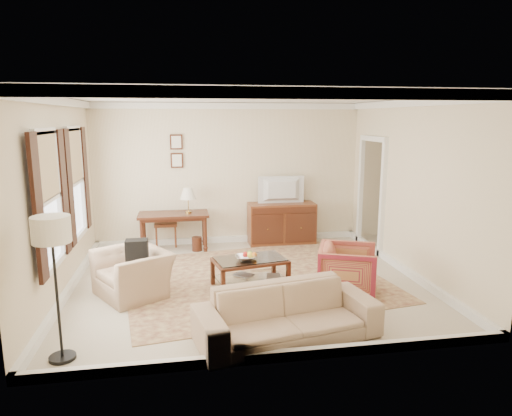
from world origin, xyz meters
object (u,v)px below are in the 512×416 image
object	(u,v)px
tv	(282,181)
club_armchair	(133,266)
coffee_table	(250,265)
writing_desk	(174,219)
sideboard	(282,223)
sofa	(287,305)
striped_armchair	(348,268)

from	to	relation	value
tv	club_armchair	xyz separation A→B (m)	(-2.80, -2.44, -0.86)
coffee_table	club_armchair	distance (m)	1.76
writing_desk	coffee_table	bearing A→B (deg)	-62.80
sideboard	sofa	xyz separation A→B (m)	(-0.87, -4.18, -0.00)
club_armchair	sofa	distance (m)	2.58
sideboard	sofa	world-z (taller)	sideboard
sideboard	coffee_table	xyz separation A→B (m)	(-1.05, -2.43, -0.07)
sofa	writing_desk	bearing A→B (deg)	97.57
coffee_table	sofa	size ratio (longest dim) A/B	0.56
tv	sofa	xyz separation A→B (m)	(-0.87, -4.16, -0.89)
coffee_table	club_armchair	world-z (taller)	club_armchair
writing_desk	sofa	size ratio (longest dim) A/B	0.63
writing_desk	striped_armchair	bearing A→B (deg)	-48.01
sideboard	club_armchair	world-z (taller)	club_armchair
club_armchair	sofa	size ratio (longest dim) A/B	0.48
writing_desk	tv	world-z (taller)	tv
club_armchair	tv	bearing A→B (deg)	99.55
tv	striped_armchair	distance (m)	3.11
writing_desk	club_armchair	bearing A→B (deg)	-104.12
sideboard	sofa	distance (m)	4.27
tv	club_armchair	size ratio (longest dim) A/B	0.89
sideboard	writing_desk	bearing A→B (deg)	-176.27
sideboard	tv	size ratio (longest dim) A/B	1.51
writing_desk	tv	size ratio (longest dim) A/B	1.49
tv	club_armchair	distance (m)	3.81
writing_desk	sideboard	bearing A→B (deg)	3.73
coffee_table	sofa	world-z (taller)	sofa
sideboard	club_armchair	xyz separation A→B (m)	(-2.80, -2.46, 0.03)
writing_desk	sideboard	distance (m)	2.24
tv	sideboard	bearing A→B (deg)	-90.00
striped_armchair	sofa	world-z (taller)	sofa
writing_desk	striped_armchair	world-z (taller)	striped_armchair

